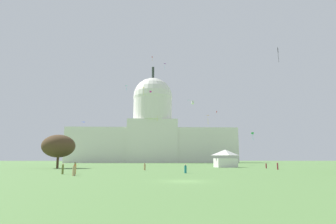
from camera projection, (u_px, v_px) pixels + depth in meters
ground_plane at (185, 181)px, 31.37m from camera, size 800.00×800.00×0.00m
capitol_building at (152, 132)px, 199.93m from camera, size 115.17×27.79×68.60m
event_tent at (225, 158)px, 85.37m from camera, size 6.88×5.42×5.25m
tree_west_near at (59, 146)px, 76.85m from camera, size 11.35×11.09×8.95m
person_tan_back_left at (145, 167)px, 63.41m from camera, size 0.54×0.54×1.60m
person_maroon_aisle_center at (278, 166)px, 66.19m from camera, size 0.43×0.43×1.74m
person_olive_near_tree_east at (63, 169)px, 46.20m from camera, size 0.36×0.36×1.72m
person_tan_near_tent at (74, 171)px, 41.89m from camera, size 0.52×0.52×1.60m
person_orange_lawn_far_left at (75, 169)px, 47.06m from camera, size 0.59×0.59×1.74m
person_maroon_back_right at (266, 166)px, 75.52m from camera, size 0.42×0.42×1.45m
person_olive_back_center at (75, 165)px, 79.71m from camera, size 0.50×0.50×1.72m
person_teal_edge_east at (185, 169)px, 49.52m from camera, size 0.40×0.40×1.54m
kite_magenta_high at (150, 92)px, 147.75m from camera, size 1.14×0.25×0.93m
kite_white_mid at (193, 102)px, 128.20m from camera, size 1.06×1.16×1.56m
kite_turquoise_high at (189, 100)px, 180.30m from camera, size 1.61×0.67×0.18m
kite_violet_high at (165, 65)px, 153.03m from camera, size 1.33×1.23×3.11m
kite_red_mid at (217, 112)px, 172.70m from camera, size 0.67×0.78×2.29m
kite_gold_high at (144, 89)px, 140.02m from camera, size 1.48×1.50×3.33m
kite_green_low at (253, 134)px, 114.42m from camera, size 1.13×0.27×3.28m
kite_blue_low at (84, 123)px, 99.38m from camera, size 1.34×1.09×0.35m
kite_cyan_high at (126, 87)px, 146.72m from camera, size 1.36×1.15×2.71m
kite_yellow_mid at (158, 117)px, 165.43m from camera, size 0.60×1.10×2.40m
kite_black_mid at (278, 51)px, 74.21m from camera, size 0.55×0.76×3.99m
kite_pink_high at (152, 57)px, 162.12m from camera, size 0.74×0.50×2.93m
kite_orange_mid at (207, 117)px, 123.59m from camera, size 1.25×1.00×3.94m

